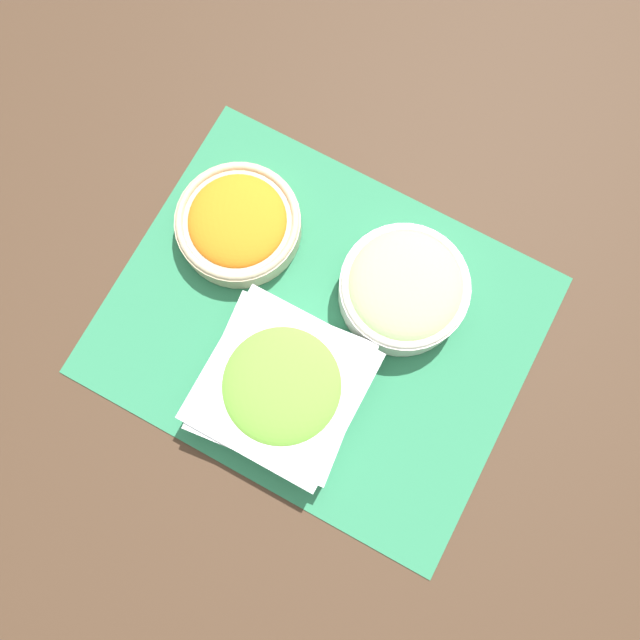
% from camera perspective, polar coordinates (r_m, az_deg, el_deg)
% --- Properties ---
extents(ground_plane, '(3.00, 3.00, 0.00)m').
position_cam_1_polar(ground_plane, '(0.89, -0.00, -0.44)').
color(ground_plane, '#422D1E').
extents(placemat, '(0.58, 0.47, 0.00)m').
position_cam_1_polar(placemat, '(0.89, -0.00, -0.42)').
color(placemat, '#2D7A51').
rests_on(placemat, ground_plane).
extents(lettuce_bowl, '(0.22, 0.22, 0.07)m').
position_cam_1_polar(lettuce_bowl, '(0.84, -3.39, -6.17)').
color(lettuce_bowl, white).
rests_on(lettuce_bowl, placemat).
extents(carrot_bowl, '(0.18, 0.18, 0.06)m').
position_cam_1_polar(carrot_bowl, '(0.91, -7.48, 8.77)').
color(carrot_bowl, '#C6B28E').
rests_on(carrot_bowl, placemat).
extents(cucumber_bowl, '(0.18, 0.18, 0.07)m').
position_cam_1_polar(cucumber_bowl, '(0.87, 7.67, 2.88)').
color(cucumber_bowl, silver).
rests_on(cucumber_bowl, placemat).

